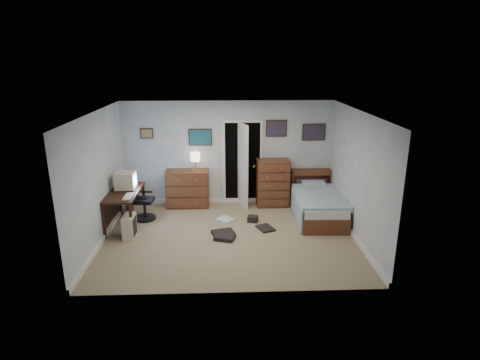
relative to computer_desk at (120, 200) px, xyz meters
name	(u,v)px	position (x,y,z in m)	size (l,w,h in m)	color
floor	(230,237)	(2.29, -0.61, -0.61)	(5.00, 4.00, 0.02)	gray
computer_desk	(120,200)	(0.00, 0.00, 0.00)	(0.64, 1.36, 0.78)	#321C10
crt_monitor	(125,180)	(0.12, 0.15, 0.37)	(0.41, 0.38, 0.38)	beige
keyboard	(128,196)	(0.27, -0.35, 0.19)	(0.16, 0.42, 0.03)	beige
pc_tower	(130,226)	(0.30, -0.55, -0.37)	(0.22, 0.44, 0.47)	beige
office_chair	(142,203)	(0.37, 0.37, -0.23)	(0.51, 0.51, 0.97)	black
media_stack	(129,196)	(-0.03, 0.86, -0.22)	(0.15, 0.15, 0.77)	maroon
low_dresser	(188,188)	(1.32, 1.16, -0.16)	(1.00, 0.50, 0.89)	brown
table_lamp	(195,157)	(1.52, 1.16, 0.61)	(0.23, 0.23, 0.43)	gold
doorway	(242,160)	(2.64, 1.66, 0.40)	(0.96, 1.12, 2.05)	black
tall_dresser	(273,183)	(3.36, 1.14, -0.03)	(0.77, 0.45, 1.13)	brown
headboard_bookcase	(310,185)	(4.31, 1.25, -0.15)	(0.95, 0.26, 0.85)	brown
bed	(318,205)	(4.28, 0.31, -0.31)	(1.08, 1.94, 0.63)	brown
wall_posters	(252,133)	(2.86, 1.37, 1.15)	(4.38, 0.04, 0.60)	#331E11
floor_clutter	(235,229)	(2.41, -0.33, -0.57)	(1.36, 1.35, 0.14)	black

